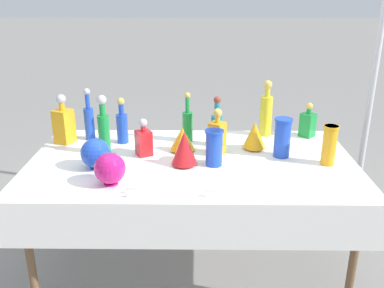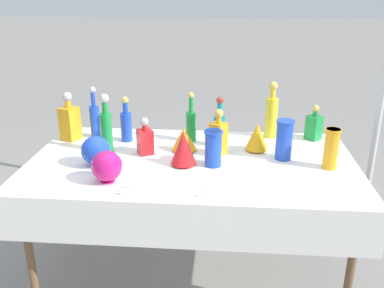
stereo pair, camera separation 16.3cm
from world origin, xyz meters
The scene contains 25 objects.
ground_plane centered at (0.00, 0.00, 0.00)m, with size 40.00×40.00×0.00m, color gray.
display_table centered at (0.00, -0.03, 0.71)m, with size 1.90×1.06×0.76m.
tall_bottle_0 centered at (0.15, 0.24, 0.88)m, with size 0.07×0.07×0.32m.
tall_bottle_1 centered at (-0.03, 0.32, 0.88)m, with size 0.07×0.07×0.32m.
tall_bottle_2 centered at (0.49, 0.44, 0.92)m, with size 0.08×0.08×0.38m.
tall_bottle_3 centered at (-0.53, 0.10, 0.92)m, with size 0.07×0.07×0.36m.
tall_bottle_4 centered at (-0.68, 0.35, 0.89)m, with size 0.06×0.06×0.34m.
tall_bottle_5 centered at (-0.45, 0.29, 0.88)m, with size 0.07×0.07×0.30m.
square_decanter_0 centered at (-0.29, 0.07, 0.85)m, with size 0.11×0.11×0.23m.
square_decanter_1 centered at (0.77, 0.42, 0.85)m, with size 0.12×0.12×0.23m.
square_decanter_2 centered at (-0.83, 0.28, 0.89)m, with size 0.14×0.14×0.32m.
square_decanter_3 centered at (0.15, 0.10, 0.88)m, with size 0.11×0.11×0.29m.
slender_vase_0 centered at (0.13, -0.07, 0.87)m, with size 0.11×0.11×0.21m.
slender_vase_1 centered at (0.53, 0.06, 0.88)m, with size 0.11×0.11×0.24m.
slender_vase_2 centered at (0.78, -0.05, 0.88)m, with size 0.09×0.09×0.23m.
fluted_vase_0 centered at (-0.04, -0.07, 0.86)m, with size 0.15×0.15×0.20m.
fluted_vase_1 centered at (-0.06, 0.14, 0.84)m, with size 0.15×0.15×0.15m.
fluted_vase_2 centered at (0.38, 0.18, 0.85)m, with size 0.14×0.14×0.17m.
round_bowl_0 centered at (-0.53, -0.12, 0.85)m, with size 0.17×0.17×0.17m.
round_bowl_1 centered at (-0.42, -0.32, 0.85)m, with size 0.16×0.16×0.17m.
price_tag_left centered at (-0.29, -0.43, 0.78)m, with size 0.06×0.01×0.03m, color white.
price_tag_center centered at (-0.29, -0.46, 0.78)m, with size 0.04×0.01×0.03m, color white.
price_tag_right centered at (0.10, -0.46, 0.78)m, with size 0.06×0.01×0.04m, color white.
cardboard_box_behind_left centered at (0.17, 1.16, 0.20)m, with size 0.58×0.38×0.48m.
canopy_pole centered at (1.23, 0.59, 1.06)m, with size 0.18×0.18×2.64m.
Camera 2 is at (0.19, -2.30, 1.74)m, focal length 40.00 mm.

